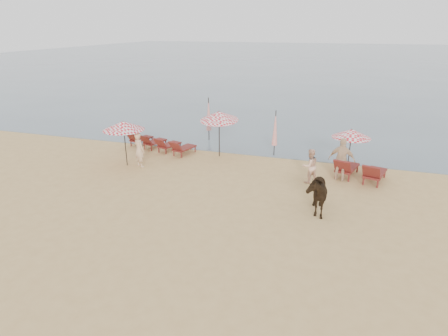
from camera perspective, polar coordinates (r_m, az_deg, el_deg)
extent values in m
plane|color=tan|center=(11.64, -7.52, -13.58)|extent=(120.00, 120.00, 0.00)
cube|color=#51606B|center=(88.98, 15.06, 16.02)|extent=(160.00, 140.00, 0.06)
cube|color=maroon|center=(22.49, -12.46, 4.38)|extent=(0.98, 1.49, 0.08)
cube|color=maroon|center=(21.93, -13.86, 4.58)|extent=(0.73, 0.60, 0.60)
cube|color=maroon|center=(21.76, -10.45, 3.97)|extent=(0.98, 1.49, 0.08)
cube|color=maroon|center=(21.19, -11.85, 4.18)|extent=(0.73, 0.60, 0.60)
cube|color=maroon|center=(21.06, -8.31, 3.53)|extent=(0.98, 1.49, 0.08)
cube|color=maroon|center=(20.47, -9.69, 3.74)|extent=(0.73, 0.60, 0.60)
cube|color=maroon|center=(20.40, -6.03, 3.06)|extent=(0.98, 1.49, 0.08)
cube|color=maroon|center=(19.78, -7.39, 3.26)|extent=(0.73, 0.60, 0.60)
cube|color=maroon|center=(18.23, 18.27, 0.06)|extent=(1.15, 1.71, 0.09)
cube|color=maroon|center=(17.36, 17.60, 0.21)|extent=(0.85, 0.70, 0.69)
cube|color=maroon|center=(17.99, 22.02, -0.72)|extent=(1.15, 1.71, 0.09)
cube|color=maroon|center=(17.10, 21.53, -0.61)|extent=(0.85, 0.70, 0.69)
cylinder|color=black|center=(19.02, -14.80, 3.36)|extent=(0.05, 0.05, 2.09)
cone|color=red|center=(18.75, -15.08, 6.26)|extent=(1.99, 1.99, 0.43)
sphere|color=black|center=(18.71, -15.13, 6.82)|extent=(0.08, 0.08, 0.08)
cylinder|color=black|center=(19.70, -0.73, 4.92)|extent=(0.05, 0.05, 2.25)
cone|color=red|center=(19.43, -0.74, 7.97)|extent=(1.99, 2.03, 0.68)
sphere|color=black|center=(19.39, -0.75, 8.57)|extent=(0.08, 0.08, 0.08)
cylinder|color=black|center=(18.41, 18.54, 2.19)|extent=(0.04, 0.04, 1.98)
cone|color=red|center=(18.14, 18.88, 5.01)|extent=(1.76, 1.76, 0.40)
sphere|color=black|center=(18.10, 18.95, 5.55)|extent=(0.07, 0.07, 0.07)
cylinder|color=black|center=(22.57, -2.34, 7.43)|extent=(0.06, 0.06, 2.60)
cone|color=red|center=(22.50, -2.35, 8.21)|extent=(0.32, 0.32, 1.95)
cylinder|color=black|center=(19.94, 7.76, 5.23)|extent=(0.05, 0.05, 2.46)
cone|color=red|center=(19.86, 7.81, 6.05)|extent=(0.30, 0.30, 1.85)
imported|color=black|center=(14.28, 13.68, -3.49)|extent=(1.19, 2.02, 1.60)
imported|color=#D3AB84|center=(18.76, -12.80, 2.72)|extent=(0.75, 0.64, 1.73)
imported|color=#DAA688|center=(16.87, 12.94, 0.31)|extent=(0.95, 0.93, 1.55)
imported|color=#D7AF86|center=(17.39, 17.51, 1.22)|extent=(1.21, 0.65, 1.97)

